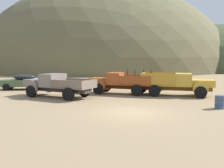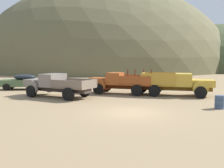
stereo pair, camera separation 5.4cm
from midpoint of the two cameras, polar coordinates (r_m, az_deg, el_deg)
ground_plane at (r=14.36m, az=4.49°, el=-6.58°), size 300.00×300.00×0.00m
hill_center at (r=85.76m, az=-1.38°, el=3.50°), size 78.25×84.91×52.70m
hill_far_right at (r=96.76m, az=23.96°, el=3.25°), size 92.24×74.24×29.92m
car_weathered_green at (r=27.12m, az=-20.10°, el=0.55°), size 4.82×2.87×1.57m
truck_primer_gray at (r=20.86m, az=-13.14°, el=-0.12°), size 6.40×3.95×1.89m
truck_oxide_orange at (r=22.33m, az=1.12°, el=0.35°), size 5.89×3.08×2.16m
truck_faded_yellow at (r=21.69m, az=15.79°, el=0.05°), size 6.10×3.11×1.91m
oil_drum_spare at (r=16.77m, az=23.55°, el=-3.84°), size 0.60×0.60×0.83m
bush_front_left at (r=27.57m, az=18.33°, el=-0.68°), size 0.83×0.82×0.70m
bush_near_barrel at (r=25.60m, az=10.97°, el=-0.77°), size 1.32×0.97×0.96m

